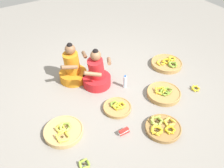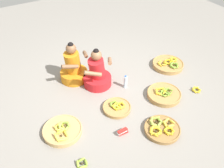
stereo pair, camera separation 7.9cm
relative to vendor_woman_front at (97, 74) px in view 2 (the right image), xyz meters
The scene contains 12 objects.
ground_plane 0.39m from the vendor_woman_front, 85.80° to the right, with size 10.00×10.00×0.00m, color gray.
vendor_woman_front is the anchor object (origin of this frame).
vendor_woman_behind 0.48m from the vendor_woman_front, 130.10° to the left, with size 0.64×0.52×0.81m.
banana_basket_mid_left 1.25m from the vendor_woman_front, 46.34° to the right, with size 0.60×0.60×0.16m.
banana_basket_back_left 1.27m from the vendor_woman_front, 142.87° to the right, with size 0.60×0.60×0.17m.
banana_basket_front_center 0.78m from the vendor_woman_front, 92.53° to the right, with size 0.48×0.48×0.13m.
banana_basket_mid_right 1.54m from the vendor_woman_front, 77.73° to the right, with size 0.56×0.56×0.15m.
banana_basket_back_right 1.55m from the vendor_woman_front, ahead, with size 0.64×0.64×0.16m.
loose_bananas_back_center 1.83m from the vendor_woman_front, 36.43° to the right, with size 0.18×0.18×0.08m.
loose_bananas_front_right 1.73m from the vendor_woman_front, 124.83° to the right, with size 0.17×0.16×0.07m.
water_bottle 0.54m from the vendor_woman_front, 40.02° to the right, with size 0.06×0.06×0.27m.
packet_carton_stack 1.27m from the vendor_woman_front, 100.29° to the right, with size 0.18×0.06×0.09m.
Camera 2 is at (-1.60, -2.94, 2.97)m, focal length 39.47 mm.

